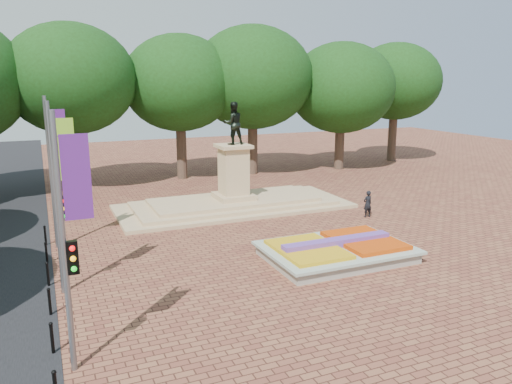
% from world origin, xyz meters
% --- Properties ---
extents(ground, '(90.00, 90.00, 0.00)m').
position_xyz_m(ground, '(0.00, 0.00, 0.00)').
color(ground, brown).
rests_on(ground, ground).
extents(flower_bed, '(6.30, 4.30, 0.91)m').
position_xyz_m(flower_bed, '(1.03, -2.00, 0.38)').
color(flower_bed, gray).
rests_on(flower_bed, ground).
extents(monument, '(14.00, 6.00, 6.40)m').
position_xyz_m(monument, '(0.00, 8.00, 0.88)').
color(monument, tan).
rests_on(monument, ground).
extents(tree_row_back, '(44.80, 8.80, 10.43)m').
position_xyz_m(tree_row_back, '(2.33, 18.00, 6.67)').
color(tree_row_back, '#3A2A20').
rests_on(tree_row_back, ground).
extents(banner_poles, '(0.88, 11.17, 7.00)m').
position_xyz_m(banner_poles, '(-10.08, -1.31, 3.88)').
color(banner_poles, slate).
rests_on(banner_poles, ground).
extents(bollard_row, '(0.12, 13.12, 0.98)m').
position_xyz_m(bollard_row, '(-10.70, -1.50, 0.53)').
color(bollard_row, black).
rests_on(bollard_row, ground).
extents(pedestrian, '(0.58, 0.40, 1.54)m').
position_xyz_m(pedestrian, '(6.25, 3.06, 0.77)').
color(pedestrian, black).
rests_on(pedestrian, ground).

